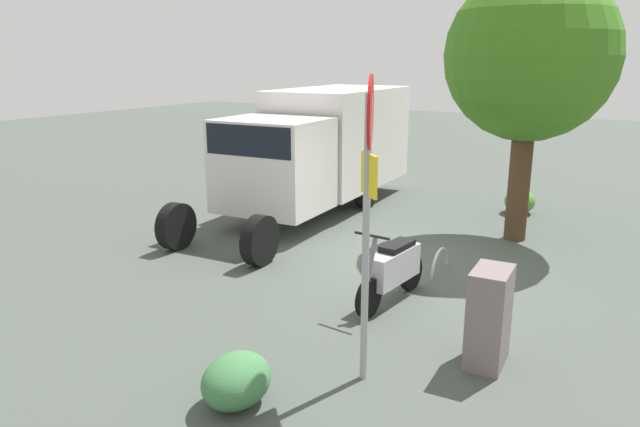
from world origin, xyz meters
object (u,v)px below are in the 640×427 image
motorcycle (393,269)px  street_tree (530,57)px  stop_sign (368,184)px  bike_rack_hoop (439,272)px  box_truck_near (320,144)px  utility_cabinet (489,317)px

motorcycle → street_tree: (-4.16, 0.87, 3.03)m
stop_sign → bike_rack_hoop: size_ratio=3.97×
box_truck_near → motorcycle: 5.84m
utility_cabinet → bike_rack_hoop: (-2.70, -1.51, -0.59)m
box_truck_near → utility_cabinet: 7.79m
stop_sign → bike_rack_hoop: stop_sign is taller
motorcycle → bike_rack_hoop: size_ratio=2.13×
street_tree → box_truck_near: bearing=-92.2°
street_tree → bike_rack_hoop: 4.44m
stop_sign → utility_cabinet: 2.25m
motorcycle → stop_sign: bearing=21.8°
street_tree → motorcycle: bearing=-11.8°
box_truck_near → bike_rack_hoop: size_ratio=8.98×
box_truck_near → motorcycle: size_ratio=4.22×
motorcycle → street_tree: 5.21m
box_truck_near → street_tree: 5.05m
bike_rack_hoop → utility_cabinet: bearing=29.2°
street_tree → stop_sign: bearing=-2.4°
box_truck_near → motorcycle: box_truck_near is taller
box_truck_near → bike_rack_hoop: bearing=52.8°
bike_rack_hoop → box_truck_near: bearing=-124.8°
stop_sign → utility_cabinet: bearing=133.3°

